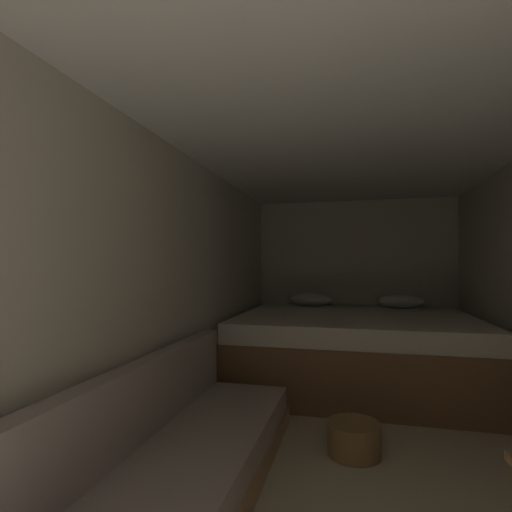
{
  "coord_description": "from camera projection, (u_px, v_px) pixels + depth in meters",
  "views": [
    {
      "loc": [
        -0.01,
        -0.42,
        1.25
      ],
      "look_at": [
        -0.73,
        2.49,
        1.32
      ],
      "focal_mm": 27.74,
      "sensor_mm": 36.0,
      "label": 1
    }
  ],
  "objects": [
    {
      "name": "wall_left",
      "position": [
        167.0,
        293.0,
        2.78
      ],
      "size": [
        0.05,
        5.59,
        2.11
      ],
      "primitive_type": "cube",
      "color": "beige",
      "rests_on": "ground"
    },
    {
      "name": "sofa_left",
      "position": [
        148.0,
        490.0,
        1.83
      ],
      "size": [
        0.73,
        2.94,
        0.71
      ],
      "color": "tan",
      "rests_on": "ground"
    },
    {
      "name": "ground_plane",
      "position": [
        356.0,
        467.0,
        2.45
      ],
      "size": [
        7.59,
        7.59,
        0.0
      ],
      "primitive_type": "plane",
      "color": "beige"
    },
    {
      "name": "wicker_basket",
      "position": [
        354.0,
        439.0,
        2.61
      ],
      "size": [
        0.35,
        0.35,
        0.21
      ],
      "color": "olive",
      "rests_on": "ground"
    },
    {
      "name": "bed",
      "position": [
        355.0,
        349.0,
        4.17
      ],
      "size": [
        2.4,
        1.99,
        0.9
      ],
      "color": "brown",
      "rests_on": "ground"
    },
    {
      "name": "ceiling_slab",
      "position": [
        354.0,
        126.0,
        2.5
      ],
      "size": [
        2.62,
        5.59,
        0.05
      ],
      "primitive_type": "cube",
      "color": "white",
      "rests_on": "wall_left"
    },
    {
      "name": "wall_back",
      "position": [
        354.0,
        280.0,
        5.21
      ],
      "size": [
        2.62,
        0.05,
        2.11
      ],
      "primitive_type": "cube",
      "color": "beige",
      "rests_on": "ground"
    }
  ]
}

